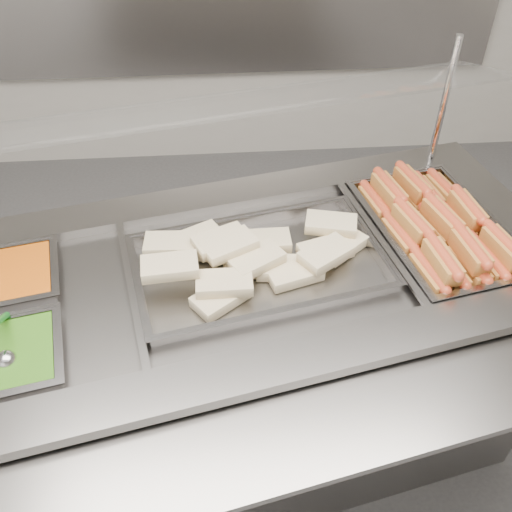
{
  "coord_description": "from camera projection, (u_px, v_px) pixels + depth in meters",
  "views": [
    {
      "loc": [
        -0.16,
        -0.88,
        2.08
      ],
      "look_at": [
        -0.07,
        0.35,
        0.97
      ],
      "focal_mm": 40.0,
      "sensor_mm": 36.0,
      "label": 1
    }
  ],
  "objects": [
    {
      "name": "sneeze_guard",
      "position": [
        214.0,
        111.0,
        1.58
      ],
      "size": [
        1.76,
        0.66,
        0.46
      ],
      "color": "silver",
      "rests_on": "steam_counter"
    },
    {
      "name": "tortilla_wraps",
      "position": [
        255.0,
        255.0,
        1.68
      ],
      "size": [
        0.69,
        0.4,
        0.1
      ],
      "color": "beige",
      "rests_on": "pan_wraps"
    },
    {
      "name": "pan_beans",
      "position": [
        2.0,
        287.0,
        1.67
      ],
      "size": [
        0.36,
        0.31,
        0.1
      ],
      "color": "gray",
      "rests_on": "steam_counter"
    },
    {
      "name": "steam_counter",
      "position": [
        242.0,
        365.0,
        1.99
      ],
      "size": [
        2.11,
        1.27,
        0.94
      ],
      "color": "slate",
      "rests_on": "ground"
    },
    {
      "name": "hotdogs_in_buns",
      "position": [
        438.0,
        226.0,
        1.8
      ],
      "size": [
        0.42,
        0.59,
        0.12
      ],
      "color": "#A26622",
      "rests_on": "pan_hotdogs"
    },
    {
      "name": "pan_hotdogs",
      "position": [
        435.0,
        236.0,
        1.84
      ],
      "size": [
        0.47,
        0.64,
        0.1
      ],
      "color": "gray",
      "rests_on": "steam_counter"
    },
    {
      "name": "serving_spoon",
      "position": [
        5.0,
        354.0,
        1.42
      ],
      "size": [
        0.07,
        0.18,
        0.15
      ],
      "color": "#BABABF",
      "rests_on": "pan_peas"
    },
    {
      "name": "tray_rail",
      "position": [
        300.0,
        432.0,
        1.32
      ],
      "size": [
        1.9,
        0.76,
        0.05
      ],
      "color": "gray",
      "rests_on": "steam_counter"
    },
    {
      "name": "pan_wraps",
      "position": [
        259.0,
        268.0,
        1.71
      ],
      "size": [
        0.79,
        0.56,
        0.07
      ],
      "color": "gray",
      "rests_on": "steam_counter"
    }
  ]
}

